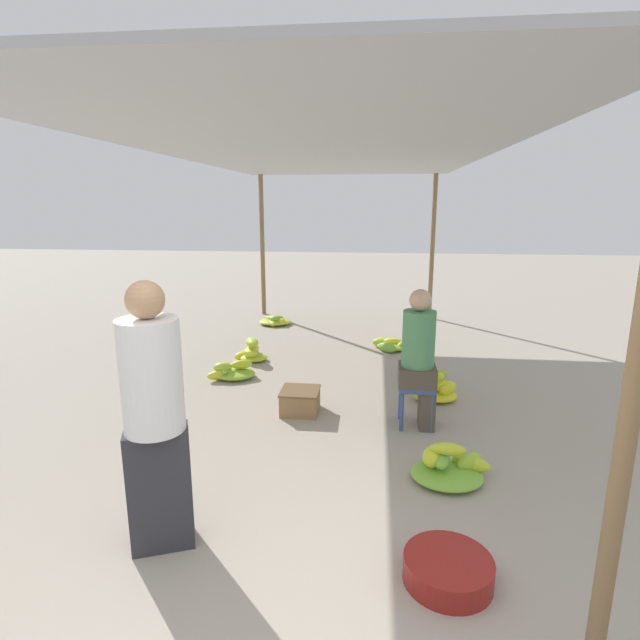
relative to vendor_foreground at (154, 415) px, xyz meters
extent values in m
cylinder|color=olive|center=(2.26, -0.64, 0.43)|extent=(0.08, 0.08, 2.57)
cylinder|color=olive|center=(-0.85, 6.58, 0.43)|extent=(0.08, 0.08, 2.57)
cylinder|color=olive|center=(2.26, 6.58, 0.43)|extent=(0.08, 0.08, 2.57)
cube|color=#B2B2B7|center=(0.71, 2.97, 1.74)|extent=(3.51, 7.62, 0.04)
cube|color=#2D2D33|center=(0.00, 0.00, -0.47)|extent=(0.42, 0.32, 0.77)
cylinder|color=white|center=(0.00, 0.00, 0.24)|extent=(0.45, 0.45, 0.67)
sphere|color=tan|center=(0.00, 0.00, 0.69)|extent=(0.22, 0.22, 0.22)
cube|color=#384C84|center=(1.67, 1.90, -0.46)|extent=(0.34, 0.34, 0.04)
cylinder|color=#384C84|center=(1.53, 1.76, -0.67)|extent=(0.04, 0.04, 0.37)
cylinder|color=#384C84|center=(1.80, 1.76, -0.67)|extent=(0.04, 0.04, 0.37)
cylinder|color=#384C84|center=(1.53, 2.03, -0.67)|extent=(0.04, 0.04, 0.37)
cylinder|color=#384C84|center=(1.80, 2.03, -0.67)|extent=(0.04, 0.04, 0.37)
cube|color=#4C4238|center=(1.77, 1.90, -0.65)|extent=(0.14, 0.31, 0.41)
cube|color=#4C4238|center=(1.67, 1.90, -0.35)|extent=(0.34, 0.34, 0.18)
cylinder|color=#4C8C59|center=(1.67, 1.90, 0.00)|extent=(0.30, 0.30, 0.52)
sphere|color=tan|center=(1.67, 1.90, 0.36)|extent=(0.20, 0.20, 0.20)
cylinder|color=maroon|center=(1.70, -0.13, -0.79)|extent=(0.50, 0.50, 0.14)
ellipsoid|color=#CCD628|center=(-0.36, 3.60, -0.72)|extent=(0.28, 0.27, 0.11)
ellipsoid|color=yellow|center=(-0.42, 3.76, -0.77)|extent=(0.19, 0.30, 0.15)
ellipsoid|color=#C3D229|center=(-0.37, 3.72, -0.75)|extent=(0.21, 0.31, 0.10)
ellipsoid|color=yellow|center=(-0.48, 3.70, -0.80)|extent=(0.27, 0.26, 0.12)
ellipsoid|color=#ABC92E|center=(-0.36, 3.70, -0.60)|extent=(0.27, 0.35, 0.11)
ellipsoid|color=yellow|center=(-0.37, 3.71, -0.71)|extent=(0.21, 0.31, 0.11)
ellipsoid|color=#B6CD2C|center=(-0.34, 3.68, -0.81)|extent=(0.38, 0.33, 0.10)
ellipsoid|color=#B9CE2B|center=(-0.48, 5.63, -0.81)|extent=(0.23, 0.32, 0.10)
ellipsoid|color=#BFD12A|center=(-0.46, 5.76, -0.76)|extent=(0.35, 0.18, 0.12)
ellipsoid|color=#7AB536|center=(-0.42, 5.69, -0.74)|extent=(0.29, 0.25, 0.11)
ellipsoid|color=yellow|center=(-0.34, 5.68, -0.78)|extent=(0.23, 0.25, 0.12)
ellipsoid|color=#A4C62F|center=(-0.53, 5.89, -0.80)|extent=(0.36, 0.22, 0.12)
ellipsoid|color=#B3CC2C|center=(-0.46, 5.77, -0.81)|extent=(0.57, 0.49, 0.10)
ellipsoid|color=#87BA34|center=(-0.52, 2.99, -0.74)|extent=(0.17, 0.34, 0.09)
ellipsoid|color=#C4D329|center=(-0.33, 3.06, -0.71)|extent=(0.28, 0.21, 0.11)
ellipsoid|color=#CCD628|center=(-0.55, 2.90, -0.79)|extent=(0.33, 0.28, 0.12)
ellipsoid|color=#8DBD33|center=(-0.60, 3.08, -0.80)|extent=(0.15, 0.32, 0.11)
ellipsoid|color=#8FBD33|center=(-0.48, 3.19, -0.80)|extent=(0.18, 0.34, 0.10)
ellipsoid|color=#A4C62F|center=(-0.54, 2.95, -0.71)|extent=(0.25, 0.20, 0.11)
ellipsoid|color=#8FBD32|center=(-0.41, 3.01, -0.81)|extent=(0.50, 0.44, 0.10)
ellipsoid|color=#B6CD2B|center=(2.03, 1.03, -0.75)|extent=(0.32, 0.24, 0.12)
ellipsoid|color=#C6D329|center=(1.73, 0.96, -0.68)|extent=(0.20, 0.27, 0.14)
ellipsoid|color=#BDD02A|center=(1.83, 0.93, -0.59)|extent=(0.28, 0.12, 0.09)
ellipsoid|color=#75B337|center=(1.79, 0.96, -0.68)|extent=(0.16, 0.31, 0.11)
ellipsoid|color=#9BC230|center=(2.02, 1.02, -0.74)|extent=(0.26, 0.22, 0.14)
ellipsoid|color=#78B437|center=(1.84, 0.93, -0.81)|extent=(0.54, 0.48, 0.10)
ellipsoid|color=yellow|center=(2.06, 2.57, -0.73)|extent=(0.27, 0.32, 0.14)
ellipsoid|color=#A2C52F|center=(1.90, 2.75, -0.80)|extent=(0.28, 0.25, 0.11)
ellipsoid|color=yellow|center=(1.95, 2.57, -0.58)|extent=(0.14, 0.23, 0.13)
ellipsoid|color=#ABC92E|center=(1.90, 2.63, -0.69)|extent=(0.32, 0.32, 0.10)
ellipsoid|color=yellow|center=(1.95, 2.57, -0.70)|extent=(0.26, 0.21, 0.14)
ellipsoid|color=#8BBC33|center=(1.95, 2.57, -0.58)|extent=(0.25, 0.23, 0.14)
ellipsoid|color=yellow|center=(1.79, 2.48, -0.79)|extent=(0.29, 0.28, 0.11)
ellipsoid|color=yellow|center=(1.95, 2.57, -0.81)|extent=(0.42, 0.37, 0.10)
ellipsoid|color=#A6C72E|center=(1.87, 3.20, -0.68)|extent=(0.29, 0.27, 0.15)
ellipsoid|color=#8ABB33|center=(1.82, 3.15, -0.73)|extent=(0.20, 0.24, 0.11)
ellipsoid|color=yellow|center=(1.88, 3.17, -0.77)|extent=(0.30, 0.18, 0.09)
ellipsoid|color=#A2C52F|center=(1.79, 3.11, -0.80)|extent=(0.34, 0.28, 0.11)
ellipsoid|color=#8DBD33|center=(1.89, 3.17, -0.80)|extent=(0.35, 0.33, 0.12)
ellipsoid|color=#BDD02A|center=(1.88, 3.14, -0.73)|extent=(0.33, 0.19, 0.12)
ellipsoid|color=#97C131|center=(1.86, 3.20, -0.81)|extent=(0.38, 0.33, 0.10)
ellipsoid|color=#B8CE2B|center=(1.40, 4.57, -0.79)|extent=(0.24, 0.32, 0.13)
ellipsoid|color=yellow|center=(1.53, 4.53, -0.79)|extent=(0.26, 0.17, 0.12)
ellipsoid|color=#AECA2D|center=(1.37, 4.52, -0.79)|extent=(0.29, 0.21, 0.14)
ellipsoid|color=#86BA34|center=(1.68, 4.43, -0.79)|extent=(0.26, 0.33, 0.14)
ellipsoid|color=#75B337|center=(1.45, 4.29, -0.79)|extent=(0.33, 0.31, 0.14)
ellipsoid|color=yellow|center=(1.53, 4.45, -0.74)|extent=(0.28, 0.17, 0.11)
ellipsoid|color=#98C131|center=(1.55, 4.44, -0.81)|extent=(0.47, 0.42, 0.10)
cube|color=olive|center=(0.54, 2.09, -0.75)|extent=(0.37, 0.37, 0.22)
cube|color=brown|center=(0.54, 2.09, -0.63)|extent=(0.38, 0.38, 0.02)
camera|label=1|loc=(1.26, -2.57, 1.20)|focal=28.00mm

